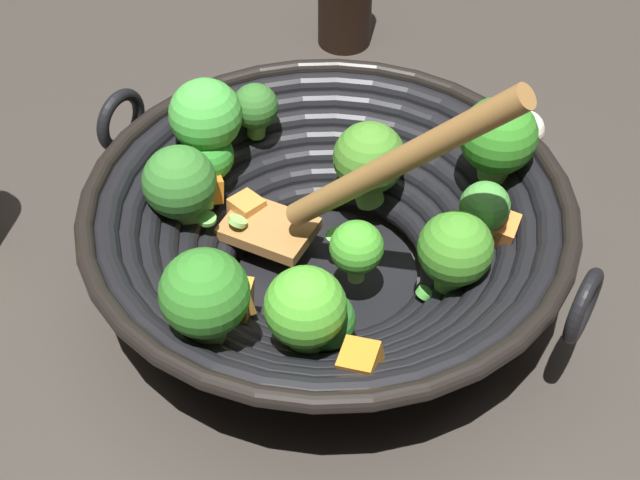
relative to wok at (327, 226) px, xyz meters
name	(u,v)px	position (x,y,z in m)	size (l,w,h in m)	color
ground_plane	(327,281)	(0.00, 0.00, -0.06)	(4.00, 4.00, 0.00)	#332D28
wok	(327,226)	(0.00, 0.00, 0.00)	(0.37, 0.40, 0.23)	black
garlic_bulb	(524,130)	(0.25, 0.01, -0.04)	(0.04, 0.04, 0.04)	silver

